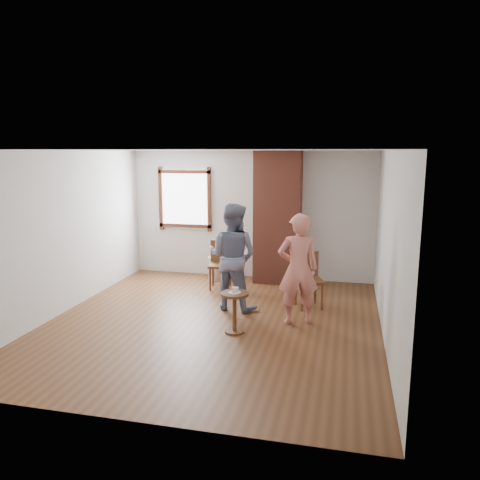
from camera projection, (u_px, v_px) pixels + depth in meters
name	position (u px, v px, depth m)	size (l,w,h in m)	color
ground	(213.00, 322.00, 7.17)	(5.50, 5.50, 0.00)	brown
room_shell	(219.00, 201.00, 7.43)	(5.04, 5.52, 2.62)	silver
brick_chimney	(278.00, 218.00, 9.19)	(0.90, 0.50, 2.60)	brown
stoneware_crock	(217.00, 268.00, 9.56)	(0.36, 0.36, 0.47)	#C6AC8F
dark_pot	(218.00, 276.00, 9.59)	(0.15, 0.15, 0.15)	black
dining_chair_left	(221.00, 262.00, 8.93)	(0.48, 0.48, 0.91)	brown
dining_chair_right	(308.00, 276.00, 7.86)	(0.56, 0.56, 0.92)	brown
side_table	(235.00, 306.00, 6.70)	(0.40, 0.40, 0.60)	brown
cake_plate	(234.00, 292.00, 6.66)	(0.18, 0.18, 0.01)	white
cake_slice	(235.00, 290.00, 6.66)	(0.08, 0.07, 0.06)	white
man	(233.00, 257.00, 7.67)	(0.86, 0.67, 1.77)	#161C3D
person_pink	(298.00, 269.00, 6.99)	(0.62, 0.41, 1.69)	#CF7667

